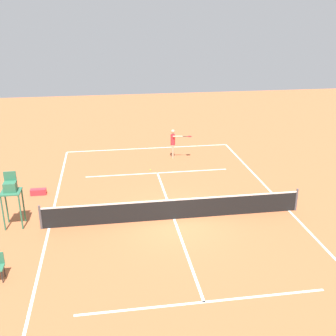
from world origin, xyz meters
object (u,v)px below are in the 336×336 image
at_px(umpire_chair, 11,191).
at_px(tennis_ball, 150,170).
at_px(player_serving, 174,141).
at_px(equipment_bag, 38,192).

bearing_deg(umpire_chair, tennis_ball, -138.89).
distance_m(player_serving, tennis_ball, 2.86).
xyz_separation_m(tennis_ball, equipment_bag, (5.91, 2.47, 0.12)).
relative_size(player_serving, umpire_chair, 0.76).
bearing_deg(player_serving, tennis_ball, -31.30).
distance_m(player_serving, equipment_bag, 8.90).
bearing_deg(tennis_ball, equipment_bag, 22.67).
distance_m(umpire_chair, equipment_bag, 3.51).
height_order(player_serving, tennis_ball, player_serving).
height_order(tennis_ball, umpire_chair, umpire_chair).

